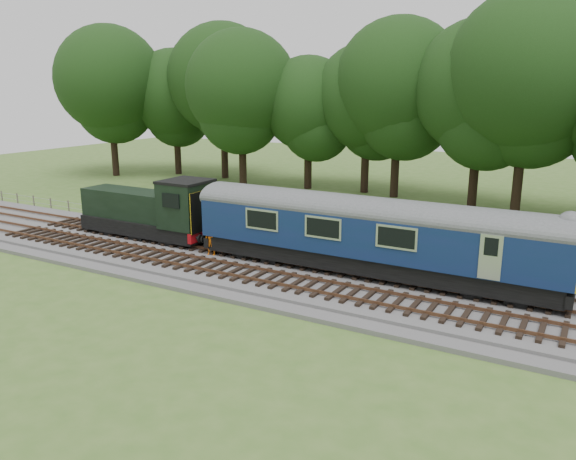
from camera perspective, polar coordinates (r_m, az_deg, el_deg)
The scene contains 9 objects.
ground at distance 28.82m, azimuth -2.53°, elevation -4.29°, with size 120.00×120.00×0.00m, color #446926.
ballast at distance 28.77m, azimuth -2.53°, elevation -3.96°, with size 70.00×7.00×0.35m, color #4C4C4F.
track_north at distance 29.83m, azimuth -1.11°, elevation -2.80°, with size 67.20×2.40×0.21m.
track_south at distance 27.42m, azimuth -4.31°, elevation -4.39°, with size 67.20×2.40×0.21m.
fence at distance 32.54m, azimuth 1.68°, elevation -2.10°, with size 64.00×0.12×1.00m, color #6B6054, non-canonical shape.
tree_line at distance 48.28m, azimuth 11.48°, elevation 3.04°, with size 70.00×8.00×18.00m, color black, non-canonical shape.
dmu_railcar at distance 27.06m, azimuth 8.33°, elevation 0.08°, with size 18.05×2.86×3.88m.
shunter_loco at distance 34.60m, azimuth -13.70°, elevation 1.86°, with size 8.91×2.60×3.38m.
worker at distance 30.55m, azimuth -7.82°, elevation -0.87°, with size 0.66×0.44×1.82m, color orange.
Camera 1 is at (14.58, -23.11, 9.18)m, focal length 35.00 mm.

